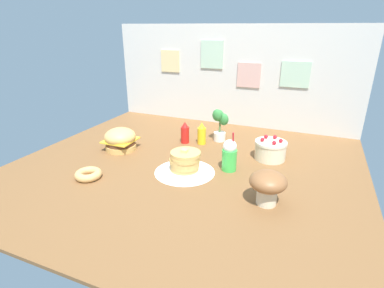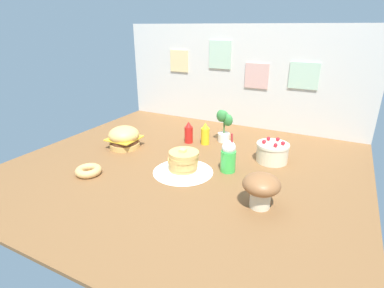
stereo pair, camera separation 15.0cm
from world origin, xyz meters
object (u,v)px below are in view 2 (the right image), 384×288
Objects in this scene: burger at (124,138)px; layer_cake at (272,152)px; pancake_stack at (183,163)px; mushroom_stool at (261,187)px; ketchup_bottle at (189,133)px; cream_soda_cup at (228,156)px; potted_plant at (224,125)px; mustard_bottle at (205,134)px; donut_pink_glaze at (88,170)px.

burger reaches higher than layer_cake.
pancake_stack is 0.60m from mushroom_stool.
pancake_stack is 1.36× the size of layer_cake.
mushroom_stool is at bearing -40.54° from ketchup_bottle.
burger is 0.88× the size of cream_soda_cup.
ketchup_bottle is at bearing 39.06° from burger.
ketchup_bottle reaches higher than burger.
burger is at bearing -143.35° from potted_plant.
mustard_bottle is at bearing 12.74° from ketchup_bottle.
potted_plant is 1.00m from mushroom_stool.
mushroom_stool is (0.54, -0.84, -0.03)m from potted_plant.
layer_cake is at bearing 97.48° from mushroom_stool.
mustard_bottle is 0.66× the size of potted_plant.
donut_pink_glaze is at bearing -111.22° from ketchup_bottle.
mustard_bottle is 0.52m from cream_soda_cup.
ketchup_bottle is 0.60m from cream_soda_cup.
burger is 1.21× the size of mushroom_stool.
burger is 0.50m from donut_pink_glaze.
pancake_stack is at bearing -80.93° from mustard_bottle.
potted_plant reaches higher than mustard_bottle.
cream_soda_cup reaches higher than burger.
mustard_bottle is at bearing 33.60° from burger.
pancake_stack is (0.63, -0.17, -0.02)m from burger.
donut_pink_glaze is (-0.80, -0.47, -0.08)m from cream_soda_cup.
ketchup_bottle reaches higher than pancake_stack.
pancake_stack is 1.13× the size of cream_soda_cup.
pancake_stack is 0.67m from potted_plant.
ketchup_bottle is 1.00× the size of mustard_bottle.
ketchup_bottle and mustard_bottle have the same top height.
cream_soda_cup is at bearing 30.11° from donut_pink_glaze.
ketchup_bottle is at bearing -147.62° from potted_plant.
layer_cake is at bearing -4.92° from ketchup_bottle.
layer_cake is at bearing 52.18° from cream_soda_cup.
ketchup_bottle is 0.91× the size of mushroom_stool.
donut_pink_glaze is 1.12m from mushroom_stool.
cream_soda_cup is (0.35, -0.38, 0.02)m from mustard_bottle.
mustard_bottle is 0.91× the size of mushroom_stool.
layer_cake is at bearing 13.60° from burger.
cream_soda_cup reaches higher than ketchup_bottle.
layer_cake is at bearing 36.35° from donut_pink_glaze.
pancake_stack is 1.55× the size of mushroom_stool.
mustard_bottle is 0.67× the size of cream_soda_cup.
layer_cake is 0.37m from cream_soda_cup.
donut_pink_glaze is (-0.46, -0.85, -0.06)m from mustard_bottle.
donut_pink_glaze is (-0.32, -0.82, -0.06)m from ketchup_bottle.
ketchup_bottle is at bearing 68.78° from donut_pink_glaze.
pancake_stack is 0.54m from mustard_bottle.
ketchup_bottle is (-0.71, 0.06, 0.01)m from layer_cake.
burger is 0.66m from mustard_bottle.
pancake_stack is at bearing -14.90° from burger.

